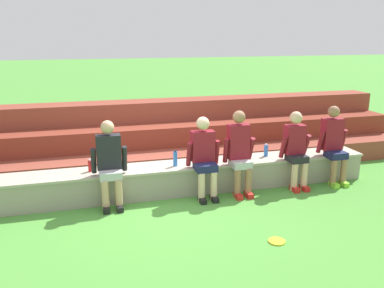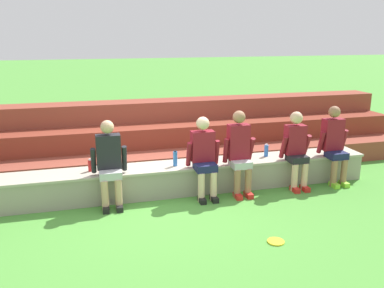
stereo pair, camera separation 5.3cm
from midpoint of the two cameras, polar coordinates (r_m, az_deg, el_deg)
name	(u,v)px [view 2 (the right image)]	position (r m, az deg, el deg)	size (l,w,h in m)	color
ground_plane	(167,199)	(6.78, -3.37, -7.77)	(80.00, 80.00, 0.00)	#4C9338
stone_seating_wall	(163,179)	(6.95, -3.89, -4.87)	(7.44, 0.62, 0.49)	gray
brick_bleachers	(146,140)	(8.57, -6.27, 0.53)	(11.07, 1.91, 1.25)	brown
person_left_of_center	(109,161)	(6.43, -11.29, -2.40)	(0.56, 0.52, 1.37)	tan
person_center	(204,155)	(6.67, 1.91, -1.57)	(0.56, 0.55, 1.34)	beige
person_right_of_center	(239,151)	(6.84, 6.90, -0.93)	(0.53, 0.51, 1.42)	#996B4C
person_far_right	(296,148)	(7.32, 14.62, -0.51)	(0.53, 0.50, 1.35)	#DBAD89
person_rightmost_edge	(334,143)	(7.76, 19.52, 0.17)	(0.55, 0.55, 1.40)	#996B4C
water_bottle_mid_right	(90,165)	(6.77, -13.87, -2.94)	(0.07, 0.07, 0.21)	red
water_bottle_near_right	(266,150)	(7.48, 10.57, -0.90)	(0.07, 0.07, 0.23)	blue
water_bottle_near_left	(175,158)	(6.83, -2.15, -2.04)	(0.07, 0.07, 0.27)	blue
frisbee	(276,241)	(5.60, 11.94, -13.23)	(0.23, 0.23, 0.02)	yellow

